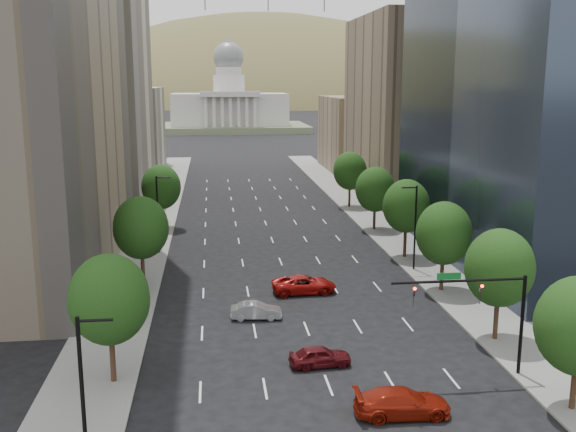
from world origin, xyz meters
name	(u,v)px	position (x,y,z in m)	size (l,w,h in m)	color
sidewalk_left	(137,265)	(-15.50, 60.00, 0.07)	(6.00, 200.00, 0.15)	slate
sidewalk_right	(417,257)	(15.50, 60.00, 0.07)	(6.00, 200.00, 0.15)	slate
midrise_cream_left	(101,93)	(-25.00, 103.00, 17.50)	(14.00, 30.00, 35.00)	beige
filler_left	(128,130)	(-25.00, 136.00, 9.00)	(14.00, 26.00, 18.00)	beige
parking_tan_right	(403,108)	(25.00, 100.00, 15.00)	(14.00, 30.00, 30.00)	#8C7759
filler_right	(359,134)	(25.00, 133.00, 8.00)	(14.00, 26.00, 16.00)	#8C7759
tree_right_1	(499,268)	(14.00, 36.00, 5.75)	(5.20, 5.20, 8.75)	#382316
tree_right_2	(444,233)	(14.00, 48.00, 5.60)	(5.20, 5.20, 8.61)	#382316
tree_right_3	(406,206)	(14.00, 60.00, 5.89)	(5.20, 5.20, 8.89)	#382316
tree_right_4	(375,189)	(14.00, 74.00, 5.46)	(5.20, 5.20, 8.46)	#382316
tree_right_5	(350,171)	(14.00, 90.00, 5.75)	(5.20, 5.20, 8.75)	#382316
tree_left_0	(109,300)	(-14.00, 32.00, 5.75)	(5.20, 5.20, 8.75)	#382316
tree_left_1	(141,228)	(-14.00, 52.00, 5.96)	(5.20, 5.20, 8.97)	#382316
tree_left_2	(161,187)	(-14.00, 78.00, 5.68)	(5.20, 5.20, 8.68)	#382316
streetlight_rn	(415,225)	(13.44, 55.00, 4.84)	(1.70, 0.20, 9.00)	black
streetlight_ls	(84,401)	(-13.44, 20.00, 4.84)	(1.70, 0.20, 9.00)	black
streetlight_ln	(158,212)	(-13.44, 65.00, 4.84)	(1.70, 0.20, 9.00)	black
traffic_signal	(488,304)	(10.53, 30.00, 5.17)	(9.12, 0.40, 7.38)	black
capitol	(229,109)	(0.00, 249.71, 8.58)	(60.00, 40.00, 35.20)	#596647
foothills	(257,143)	(34.67, 599.39, -37.78)	(720.00, 413.00, 263.00)	brown
car_red_near	(402,403)	(3.63, 25.59, 0.83)	(2.33, 5.73, 1.66)	maroon
car_maroon	(320,356)	(-0.08, 32.95, 0.73)	(1.73, 4.31, 1.47)	#4A0C10
car_silver	(256,311)	(-3.86, 42.71, 0.70)	(1.48, 4.26, 1.40)	gray
car_red_far	(304,284)	(1.05, 48.99, 0.83)	(2.75, 5.97, 1.66)	#990D0B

